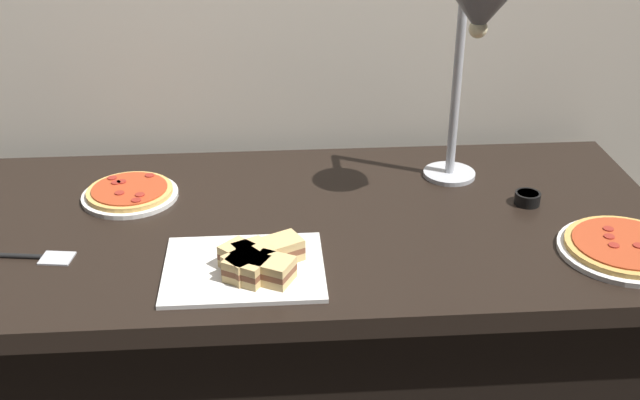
{
  "coord_description": "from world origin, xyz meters",
  "views": [
    {
      "loc": [
        -0.03,
        -1.67,
        1.67
      ],
      "look_at": [
        0.09,
        0.0,
        0.81
      ],
      "focal_mm": 43.91,
      "sensor_mm": 36.0,
      "label": 1
    }
  ],
  "objects_px": {
    "pizza_plate_front": "(625,248)",
    "serving_spatula": "(39,257)",
    "sauce_cup_near": "(527,198)",
    "heat_lamp": "(474,34)",
    "pizza_plate_center": "(130,193)",
    "sandwich_platter": "(252,264)"
  },
  "relations": [
    {
      "from": "pizza_plate_center",
      "to": "sandwich_platter",
      "type": "xyz_separation_m",
      "value": [
        0.31,
        -0.38,
        0.01
      ]
    },
    {
      "from": "heat_lamp",
      "to": "pizza_plate_front",
      "type": "distance_m",
      "value": 0.6
    },
    {
      "from": "heat_lamp",
      "to": "serving_spatula",
      "type": "height_order",
      "value": "heat_lamp"
    },
    {
      "from": "heat_lamp",
      "to": "pizza_plate_front",
      "type": "xyz_separation_m",
      "value": [
        0.31,
        -0.31,
        -0.41
      ]
    },
    {
      "from": "sandwich_platter",
      "to": "serving_spatula",
      "type": "distance_m",
      "value": 0.49
    },
    {
      "from": "serving_spatula",
      "to": "heat_lamp",
      "type": "bearing_deg",
      "value": 13.18
    },
    {
      "from": "pizza_plate_front",
      "to": "pizza_plate_center",
      "type": "relative_size",
      "value": 1.21
    },
    {
      "from": "pizza_plate_center",
      "to": "sauce_cup_near",
      "type": "relative_size",
      "value": 3.78
    },
    {
      "from": "sauce_cup_near",
      "to": "pizza_plate_center",
      "type": "bearing_deg",
      "value": 173.93
    },
    {
      "from": "sandwich_platter",
      "to": "sauce_cup_near",
      "type": "bearing_deg",
      "value": 21.83
    },
    {
      "from": "heat_lamp",
      "to": "sauce_cup_near",
      "type": "bearing_deg",
      "value": -19.07
    },
    {
      "from": "pizza_plate_front",
      "to": "sauce_cup_near",
      "type": "xyz_separation_m",
      "value": [
        -0.15,
        0.25,
        0.0
      ]
    },
    {
      "from": "sauce_cup_near",
      "to": "serving_spatula",
      "type": "xyz_separation_m",
      "value": [
        -1.17,
        -0.18,
        -0.01
      ]
    },
    {
      "from": "sandwich_platter",
      "to": "serving_spatula",
      "type": "bearing_deg",
      "value": 168.54
    },
    {
      "from": "pizza_plate_front",
      "to": "serving_spatula",
      "type": "relative_size",
      "value": 1.71
    },
    {
      "from": "heat_lamp",
      "to": "pizza_plate_center",
      "type": "distance_m",
      "value": 0.94
    },
    {
      "from": "pizza_plate_front",
      "to": "sauce_cup_near",
      "type": "height_order",
      "value": "same"
    },
    {
      "from": "heat_lamp",
      "to": "pizza_plate_center",
      "type": "relative_size",
      "value": 2.22
    },
    {
      "from": "heat_lamp",
      "to": "pizza_plate_center",
      "type": "bearing_deg",
      "value": 176.51
    },
    {
      "from": "pizza_plate_front",
      "to": "serving_spatula",
      "type": "xyz_separation_m",
      "value": [
        -1.31,
        0.07,
        -0.01
      ]
    },
    {
      "from": "pizza_plate_center",
      "to": "sandwich_platter",
      "type": "distance_m",
      "value": 0.5
    },
    {
      "from": "sandwich_platter",
      "to": "sauce_cup_near",
      "type": "distance_m",
      "value": 0.74
    }
  ]
}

